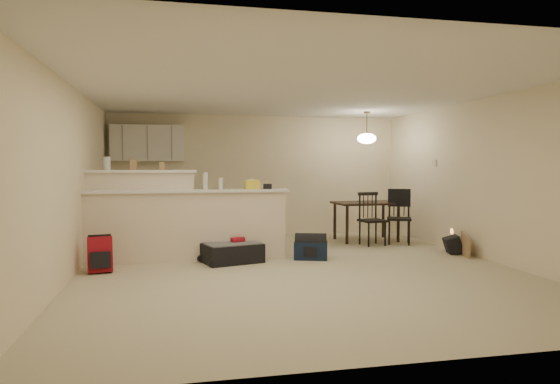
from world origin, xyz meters
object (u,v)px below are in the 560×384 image
object	(u,v)px
dining_chair_near	(372,219)
pendant_lamp	(367,138)
suitcase	(232,253)
dining_chair_far	(399,217)
black_daypack	(453,245)
red_backpack	(100,255)
navy_duffel	(311,250)
dining_table	(366,207)

from	to	relation	value
dining_chair_near	pendant_lamp	bearing A→B (deg)	71.73
pendant_lamp	suitcase	distance (m)	3.74
dining_chair_far	black_daypack	distance (m)	1.27
dining_chair_far	suitcase	distance (m)	3.46
pendant_lamp	red_backpack	xyz separation A→B (m)	(-4.64, -1.98, -1.75)
pendant_lamp	navy_duffel	world-z (taller)	pendant_lamp
dining_chair_far	black_daypack	world-z (taller)	dining_chair_far
dining_table	dining_chair_far	xyz separation A→B (m)	(0.45, -0.51, -0.16)
dining_chair_near	red_backpack	distance (m)	4.76
suitcase	red_backpack	distance (m)	1.88
suitcase	pendant_lamp	bearing A→B (deg)	14.48
suitcase	red_backpack	bearing A→B (deg)	173.65
red_backpack	navy_duffel	size ratio (longest dim) A/B	0.94
pendant_lamp	dining_chair_far	size ratio (longest dim) A/B	0.62
dining_table	pendant_lamp	xyz separation A→B (m)	(0.00, 0.00, 1.33)
dining_chair_near	dining_table	bearing A→B (deg)	71.73
suitcase	black_daypack	xyz separation A→B (m)	(3.66, 0.00, -0.00)
suitcase	black_daypack	world-z (taller)	suitcase
navy_duffel	black_daypack	size ratio (longest dim) A/B	1.60
dining_table	suitcase	bearing A→B (deg)	-151.69
pendant_lamp	black_daypack	size ratio (longest dim) A/B	1.94
dining_table	dining_chair_near	world-z (taller)	dining_chair_near
dining_chair_near	red_backpack	size ratio (longest dim) A/B	2.00
suitcase	red_backpack	xyz separation A→B (m)	(-1.85, -0.32, 0.10)
pendant_lamp	suitcase	bearing A→B (deg)	-149.29
black_daypack	suitcase	bearing A→B (deg)	107.69
dining_table	black_daypack	world-z (taller)	dining_table
dining_table	navy_duffel	bearing A→B (deg)	-135.83
navy_duffel	pendant_lamp	bearing A→B (deg)	64.62
suitcase	navy_duffel	size ratio (longest dim) A/B	1.64
dining_chair_near	navy_duffel	xyz separation A→B (m)	(-1.47, -1.09, -0.34)
suitcase	navy_duffel	distance (m)	1.22
dining_chair_far	navy_duffel	distance (m)	2.35
pendant_lamp	dining_chair_far	xyz separation A→B (m)	(0.45, -0.51, -1.49)
navy_duffel	red_backpack	bearing A→B (deg)	-155.96
dining_chair_near	black_daypack	bearing A→B (deg)	-56.47
suitcase	dining_table	bearing A→B (deg)	14.48
navy_duffel	dining_chair_far	bearing A→B (deg)	47.66
pendant_lamp	black_daypack	distance (m)	2.63
dining_chair_near	navy_duffel	bearing A→B (deg)	-151.61
dining_chair_far	dining_chair_near	bearing A→B (deg)	-149.70
dining_table	navy_duffel	size ratio (longest dim) A/B	2.43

